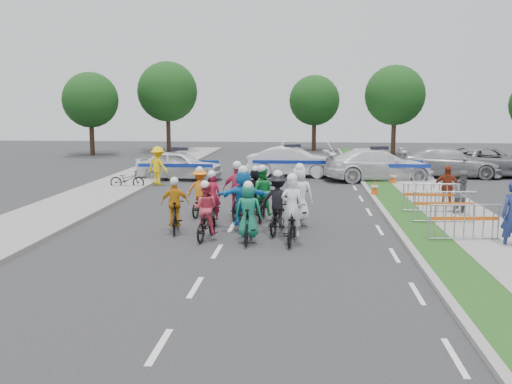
# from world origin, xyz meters

# --- Properties ---
(ground) EXTENTS (90.00, 90.00, 0.00)m
(ground) POSITION_xyz_m (0.00, 0.00, 0.00)
(ground) COLOR #28282B
(ground) RESTS_ON ground
(curb_right) EXTENTS (0.20, 60.00, 0.12)m
(curb_right) POSITION_xyz_m (5.10, 5.00, 0.06)
(curb_right) COLOR gray
(curb_right) RESTS_ON ground
(grass_strip) EXTENTS (1.20, 60.00, 0.11)m
(grass_strip) POSITION_xyz_m (5.80, 5.00, 0.06)
(grass_strip) COLOR #214315
(grass_strip) RESTS_ON ground
(sidewalk_right) EXTENTS (2.40, 60.00, 0.13)m
(sidewalk_right) POSITION_xyz_m (7.60, 5.00, 0.07)
(sidewalk_right) COLOR gray
(sidewalk_right) RESTS_ON ground
(sidewalk_left) EXTENTS (3.00, 60.00, 0.13)m
(sidewalk_left) POSITION_xyz_m (-6.50, 5.00, 0.07)
(sidewalk_left) COLOR gray
(sidewalk_left) RESTS_ON ground
(rider_0) EXTENTS (0.82, 1.98, 1.97)m
(rider_0) POSITION_xyz_m (1.93, 1.17, 0.65)
(rider_0) COLOR black
(rider_0) RESTS_ON ground
(rider_1) EXTENTS (0.75, 1.69, 1.77)m
(rider_1) POSITION_xyz_m (0.73, 1.04, 0.69)
(rider_1) COLOR black
(rider_1) RESTS_ON ground
(rider_2) EXTENTS (0.79, 1.74, 1.71)m
(rider_2) POSITION_xyz_m (-0.53, 1.40, 0.64)
(rider_2) COLOR black
(rider_2) RESTS_ON ground
(rider_3) EXTENTS (0.90, 1.67, 1.71)m
(rider_3) POSITION_xyz_m (-1.60, 2.15, 0.66)
(rider_3) COLOR black
(rider_3) RESTS_ON ground
(rider_4) EXTENTS (1.16, 1.97, 1.92)m
(rider_4) POSITION_xyz_m (1.48, 2.37, 0.74)
(rider_4) COLOR black
(rider_4) RESTS_ON ground
(rider_5) EXTENTS (1.65, 1.96, 2.02)m
(rider_5) POSITION_xyz_m (0.42, 2.60, 0.84)
(rider_5) COLOR black
(rider_5) RESTS_ON ground
(rider_6) EXTENTS (0.89, 1.82, 1.78)m
(rider_6) POSITION_xyz_m (-0.67, 3.37, 0.59)
(rider_6) COLOR black
(rider_6) RESTS_ON ground
(rider_7) EXTENTS (0.88, 1.95, 2.02)m
(rider_7) POSITION_xyz_m (2.11, 3.42, 0.78)
(rider_7) COLOR black
(rider_7) RESTS_ON ground
(rider_8) EXTENTS (0.79, 1.85, 1.88)m
(rider_8) POSITION_xyz_m (0.85, 4.26, 0.70)
(rider_8) COLOR black
(rider_8) RESTS_ON ground
(rider_9) EXTENTS (1.02, 1.92, 1.99)m
(rider_9) POSITION_xyz_m (0.03, 4.34, 0.76)
(rider_9) COLOR black
(rider_9) RESTS_ON ground
(rider_10) EXTENTS (1.03, 1.77, 1.74)m
(rider_10) POSITION_xyz_m (-1.33, 4.83, 0.68)
(rider_10) COLOR black
(rider_10) RESTS_ON ground
(rider_11) EXTENTS (1.42, 1.68, 1.71)m
(rider_11) POSITION_xyz_m (0.54, 5.44, 0.73)
(rider_11) COLOR black
(rider_11) RESTS_ON ground
(police_car_0) EXTENTS (4.55, 2.10, 1.51)m
(police_car_0) POSITION_xyz_m (-4.17, 14.33, 0.76)
(police_car_0) COLOR silver
(police_car_0) RESTS_ON ground
(police_car_1) EXTENTS (4.90, 1.98, 1.58)m
(police_car_1) POSITION_xyz_m (1.60, 16.16, 0.79)
(police_car_1) COLOR silver
(police_car_1) RESTS_ON ground
(police_car_2) EXTENTS (5.79, 3.04, 1.60)m
(police_car_2) POSITION_xyz_m (6.00, 14.68, 0.80)
(police_car_2) COLOR silver
(police_car_2) RESTS_ON ground
(civilian_sedan) EXTENTS (5.49, 2.68, 1.54)m
(civilian_sedan) POSITION_xyz_m (9.98, 16.60, 0.77)
(civilian_sedan) COLOR #A0A0A5
(civilian_sedan) RESTS_ON ground
(civilian_suv) EXTENTS (5.76, 2.68, 1.59)m
(civilian_suv) POSITION_xyz_m (12.16, 17.00, 0.80)
(civilian_suv) COLOR slate
(civilian_suv) RESTS_ON ground
(spectator_1) EXTENTS (0.93, 0.81, 1.62)m
(spectator_1) POSITION_xyz_m (7.70, 5.28, 0.81)
(spectator_1) COLOR #5E5D62
(spectator_1) RESTS_ON ground
(spectator_2) EXTENTS (1.03, 0.66, 1.64)m
(spectator_2) POSITION_xyz_m (7.50, 6.87, 0.82)
(spectator_2) COLOR maroon
(spectator_2) RESTS_ON ground
(marshal_hiviz) EXTENTS (1.37, 1.19, 1.84)m
(marshal_hiviz) POSITION_xyz_m (-4.78, 12.35, 0.92)
(marshal_hiviz) COLOR yellow
(marshal_hiviz) RESTS_ON ground
(barrier_0) EXTENTS (2.04, 0.69, 1.12)m
(barrier_0) POSITION_xyz_m (6.70, 1.45, 0.56)
(barrier_0) COLOR #A5A8AD
(barrier_0) RESTS_ON ground
(barrier_1) EXTENTS (2.02, 0.58, 1.12)m
(barrier_1) POSITION_xyz_m (6.70, 3.84, 0.56)
(barrier_1) COLOR #A5A8AD
(barrier_1) RESTS_ON ground
(barrier_2) EXTENTS (2.01, 0.55, 1.12)m
(barrier_2) POSITION_xyz_m (6.70, 5.69, 0.56)
(barrier_2) COLOR #A5A8AD
(barrier_2) RESTS_ON ground
(cone_0) EXTENTS (0.40, 0.40, 0.70)m
(cone_0) POSITION_xyz_m (5.19, 9.47, 0.34)
(cone_0) COLOR #F24C0C
(cone_0) RESTS_ON ground
(cone_1) EXTENTS (0.40, 0.40, 0.70)m
(cone_1) POSITION_xyz_m (6.50, 13.05, 0.34)
(cone_1) COLOR #F24C0C
(cone_1) RESTS_ON ground
(parked_bike) EXTENTS (1.61, 0.61, 0.83)m
(parked_bike) POSITION_xyz_m (-5.91, 11.06, 0.42)
(parked_bike) COLOR black
(parked_bike) RESTS_ON ground
(tree_0) EXTENTS (4.20, 4.20, 6.30)m
(tree_0) POSITION_xyz_m (-14.00, 28.00, 4.19)
(tree_0) COLOR #382619
(tree_0) RESTS_ON ground
(tree_1) EXTENTS (4.55, 4.55, 6.82)m
(tree_1) POSITION_xyz_m (9.00, 30.00, 4.54)
(tree_1) COLOR #382619
(tree_1) RESTS_ON ground
(tree_3) EXTENTS (4.90, 4.90, 7.35)m
(tree_3) POSITION_xyz_m (-9.00, 32.00, 4.89)
(tree_3) COLOR #382619
(tree_3) RESTS_ON ground
(tree_4) EXTENTS (4.20, 4.20, 6.30)m
(tree_4) POSITION_xyz_m (3.00, 34.00, 4.19)
(tree_4) COLOR #382619
(tree_4) RESTS_ON ground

